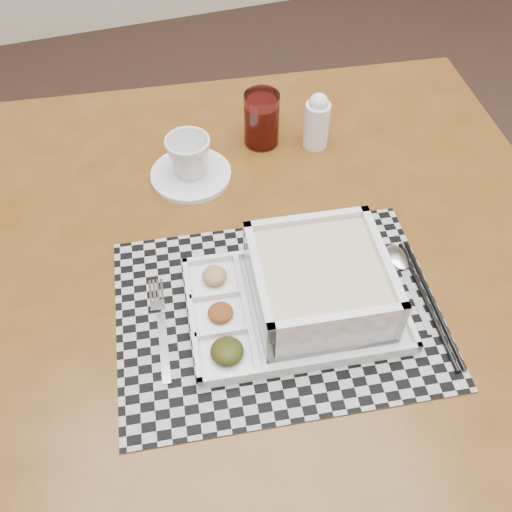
# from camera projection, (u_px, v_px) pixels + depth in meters

# --- Properties ---
(dining_table) EXTENTS (1.17, 1.17, 0.78)m
(dining_table) POSITION_uv_depth(u_px,v_px,m) (270.00, 286.00, 1.00)
(dining_table) COLOR #4D2A0E
(dining_table) RESTS_ON ground
(placemat) EXTENTS (0.53, 0.42, 0.00)m
(placemat) POSITION_uv_depth(u_px,v_px,m) (278.00, 311.00, 0.87)
(placemat) COLOR #96969D
(placemat) RESTS_ON dining_table
(serving_tray) EXTENTS (0.35, 0.26, 0.10)m
(serving_tray) POSITION_uv_depth(u_px,v_px,m) (312.00, 289.00, 0.84)
(serving_tray) COLOR silver
(serving_tray) RESTS_ON placemat
(fork) EXTENTS (0.04, 0.19, 0.00)m
(fork) POSITION_uv_depth(u_px,v_px,m) (159.00, 326.00, 0.85)
(fork) COLOR silver
(fork) RESTS_ON placemat
(spoon) EXTENTS (0.04, 0.18, 0.01)m
(spoon) POSITION_uv_depth(u_px,v_px,m) (400.00, 264.00, 0.92)
(spoon) COLOR silver
(spoon) RESTS_ON placemat
(chopsticks) EXTENTS (0.05, 0.24, 0.01)m
(chopsticks) POSITION_uv_depth(u_px,v_px,m) (430.00, 302.00, 0.87)
(chopsticks) COLOR black
(chopsticks) RESTS_ON placemat
(saucer) EXTENTS (0.15, 0.15, 0.01)m
(saucer) POSITION_uv_depth(u_px,v_px,m) (191.00, 175.00, 1.06)
(saucer) COLOR silver
(saucer) RESTS_ON dining_table
(cup) EXTENTS (0.10, 0.10, 0.08)m
(cup) POSITION_uv_depth(u_px,v_px,m) (189.00, 157.00, 1.03)
(cup) COLOR silver
(cup) RESTS_ON saucer
(juice_glass) EXTENTS (0.07, 0.07, 0.11)m
(juice_glass) POSITION_uv_depth(u_px,v_px,m) (262.00, 121.00, 1.09)
(juice_glass) COLOR white
(juice_glass) RESTS_ON dining_table
(creamer_bottle) EXTENTS (0.05, 0.05, 0.12)m
(creamer_bottle) POSITION_uv_depth(u_px,v_px,m) (317.00, 121.00, 1.08)
(creamer_bottle) COLOR silver
(creamer_bottle) RESTS_ON dining_table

